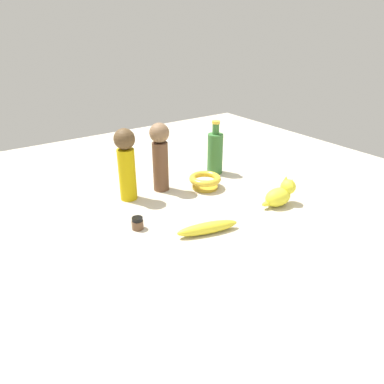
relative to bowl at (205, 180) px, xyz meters
The scene contains 8 objects.
ground 0.15m from the bowl, 145.23° to the right, with size 2.00×2.00×0.00m, color #BCB29E.
bowl is the anchor object (origin of this frame).
nail_polish_jar 0.37m from the bowl, 160.81° to the right, with size 0.04×0.04×0.04m.
person_figure_child 0.31m from the bowl, 163.35° to the left, with size 0.08×0.08×0.26m.
cat_figurine 0.29m from the bowl, 63.87° to the right, with size 0.14×0.07×0.10m.
person_figure_adult 0.20m from the bowl, 149.59° to the left, with size 0.08×0.08×0.26m.
bottle_tall 0.17m from the bowl, 38.58° to the left, with size 0.06×0.06×0.22m.
banana 0.33m from the bowl, 125.42° to the right, with size 0.19×0.04×0.04m, color yellow.
Camera 1 is at (-0.64, -0.92, 0.58)m, focal length 33.59 mm.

